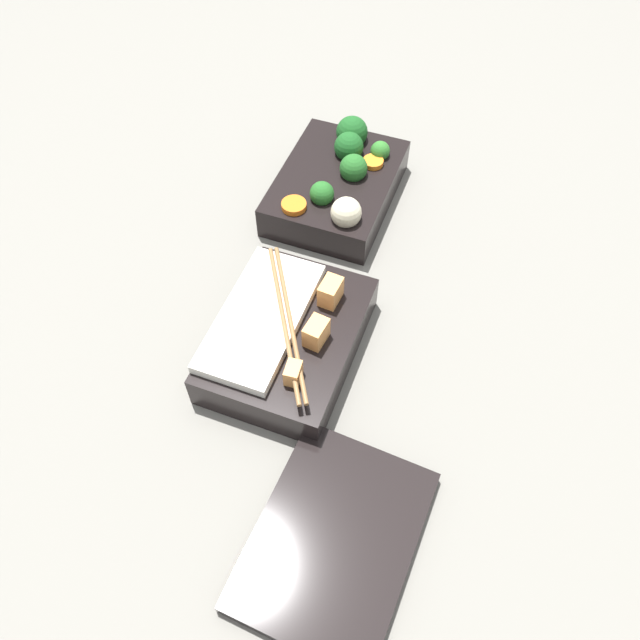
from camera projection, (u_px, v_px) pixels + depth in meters
ground_plane at (317, 271)px, 0.78m from camera, size 3.00×3.00×0.00m
bento_tray_vegetable at (338, 183)px, 0.83m from camera, size 0.20×0.15×0.08m
bento_tray_rice at (286, 337)px, 0.69m from camera, size 0.20×0.15×0.07m
bento_lid at (334, 540)px, 0.58m from camera, size 0.20×0.15×0.02m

